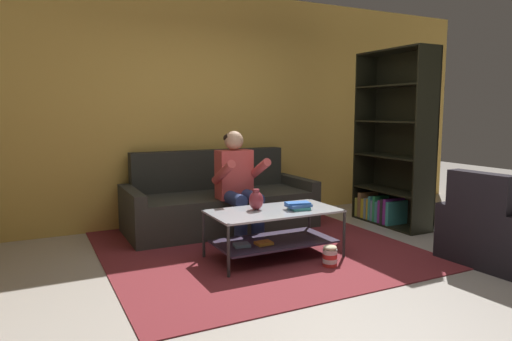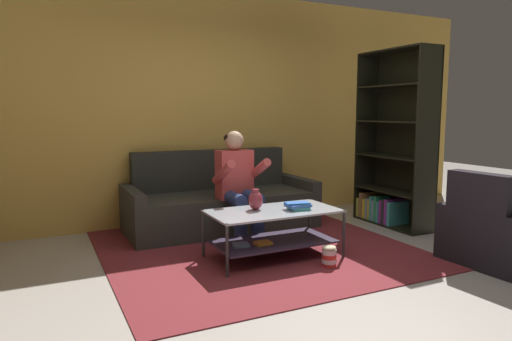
{
  "view_description": "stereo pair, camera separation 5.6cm",
  "coord_description": "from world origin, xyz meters",
  "px_view_note": "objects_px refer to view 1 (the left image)",
  "views": [
    {
      "loc": [
        -2.08,
        -3.09,
        1.4
      ],
      "look_at": [
        0.03,
        1.11,
        0.79
      ],
      "focal_mm": 32.0,
      "sensor_mm": 36.0,
      "label": 1
    },
    {
      "loc": [
        -2.03,
        -3.11,
        1.4
      ],
      "look_at": [
        0.03,
        1.11,
        0.79
      ],
      "focal_mm": 32.0,
      "sensor_mm": 36.0,
      "label": 2
    }
  ],
  "objects_px": {
    "bookshelf": "(392,158)",
    "armchair": "(497,233)",
    "coffee_table": "(273,226)",
    "book_stack": "(298,206)",
    "popcorn_tub": "(330,256)",
    "couch": "(219,204)",
    "person_seated_center": "(238,181)",
    "vase": "(256,200)"
  },
  "relations": [
    {
      "from": "vase",
      "to": "popcorn_tub",
      "type": "relative_size",
      "value": 0.98
    },
    {
      "from": "armchair",
      "to": "popcorn_tub",
      "type": "bearing_deg",
      "value": 158.46
    },
    {
      "from": "vase",
      "to": "book_stack",
      "type": "height_order",
      "value": "vase"
    },
    {
      "from": "person_seated_center",
      "to": "bookshelf",
      "type": "distance_m",
      "value": 2.04
    },
    {
      "from": "couch",
      "to": "person_seated_center",
      "type": "bearing_deg",
      "value": -90.0
    },
    {
      "from": "person_seated_center",
      "to": "vase",
      "type": "relative_size",
      "value": 5.94
    },
    {
      "from": "couch",
      "to": "armchair",
      "type": "relative_size",
      "value": 2.53
    },
    {
      "from": "bookshelf",
      "to": "armchair",
      "type": "bearing_deg",
      "value": -96.57
    },
    {
      "from": "vase",
      "to": "coffee_table",
      "type": "bearing_deg",
      "value": -33.65
    },
    {
      "from": "bookshelf",
      "to": "person_seated_center",
      "type": "bearing_deg",
      "value": 174.96
    },
    {
      "from": "person_seated_center",
      "to": "coffee_table",
      "type": "bearing_deg",
      "value": -87.57
    },
    {
      "from": "coffee_table",
      "to": "book_stack",
      "type": "bearing_deg",
      "value": -18.38
    },
    {
      "from": "couch",
      "to": "coffee_table",
      "type": "distance_m",
      "value": 1.29
    },
    {
      "from": "book_stack",
      "to": "popcorn_tub",
      "type": "xyz_separation_m",
      "value": [
        0.1,
        -0.38,
        -0.4
      ]
    },
    {
      "from": "couch",
      "to": "bookshelf",
      "type": "height_order",
      "value": "bookshelf"
    },
    {
      "from": "vase",
      "to": "popcorn_tub",
      "type": "distance_m",
      "value": 0.86
    },
    {
      "from": "armchair",
      "to": "popcorn_tub",
      "type": "height_order",
      "value": "armchair"
    },
    {
      "from": "book_stack",
      "to": "armchair",
      "type": "height_order",
      "value": "armchair"
    },
    {
      "from": "book_stack",
      "to": "bookshelf",
      "type": "xyz_separation_m",
      "value": [
        1.77,
        0.63,
        0.32
      ]
    },
    {
      "from": "book_stack",
      "to": "armchair",
      "type": "bearing_deg",
      "value": -31.3
    },
    {
      "from": "bookshelf",
      "to": "armchair",
      "type": "height_order",
      "value": "bookshelf"
    },
    {
      "from": "coffee_table",
      "to": "armchair",
      "type": "xyz_separation_m",
      "value": [
        1.81,
        -1.04,
        -0.03
      ]
    },
    {
      "from": "couch",
      "to": "book_stack",
      "type": "bearing_deg",
      "value": -79.07
    },
    {
      "from": "person_seated_center",
      "to": "popcorn_tub",
      "type": "height_order",
      "value": "person_seated_center"
    },
    {
      "from": "couch",
      "to": "bookshelf",
      "type": "bearing_deg",
      "value": -19.88
    },
    {
      "from": "popcorn_tub",
      "to": "book_stack",
      "type": "bearing_deg",
      "value": 105.42
    },
    {
      "from": "coffee_table",
      "to": "bookshelf",
      "type": "distance_m",
      "value": 2.14
    },
    {
      "from": "person_seated_center",
      "to": "coffee_table",
      "type": "xyz_separation_m",
      "value": [
        0.03,
        -0.73,
        -0.34
      ]
    },
    {
      "from": "coffee_table",
      "to": "book_stack",
      "type": "relative_size",
      "value": 4.94
    },
    {
      "from": "vase",
      "to": "armchair",
      "type": "bearing_deg",
      "value": -30.08
    },
    {
      "from": "couch",
      "to": "popcorn_tub",
      "type": "relative_size",
      "value": 10.85
    },
    {
      "from": "coffee_table",
      "to": "book_stack",
      "type": "height_order",
      "value": "book_stack"
    },
    {
      "from": "book_stack",
      "to": "bookshelf",
      "type": "distance_m",
      "value": 1.9
    },
    {
      "from": "book_stack",
      "to": "coffee_table",
      "type": "bearing_deg",
      "value": 161.62
    },
    {
      "from": "vase",
      "to": "armchair",
      "type": "distance_m",
      "value": 2.27
    },
    {
      "from": "person_seated_center",
      "to": "popcorn_tub",
      "type": "xyz_separation_m",
      "value": [
        0.37,
        -1.19,
        -0.55
      ]
    },
    {
      "from": "coffee_table",
      "to": "vase",
      "type": "height_order",
      "value": "vase"
    },
    {
      "from": "couch",
      "to": "book_stack",
      "type": "distance_m",
      "value": 1.41
    },
    {
      "from": "bookshelf",
      "to": "armchair",
      "type": "relative_size",
      "value": 2.42
    },
    {
      "from": "coffee_table",
      "to": "armchair",
      "type": "bearing_deg",
      "value": -29.8
    },
    {
      "from": "coffee_table",
      "to": "book_stack",
      "type": "xyz_separation_m",
      "value": [
        0.23,
        -0.08,
        0.19
      ]
    },
    {
      "from": "book_stack",
      "to": "armchair",
      "type": "relative_size",
      "value": 0.28
    }
  ]
}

